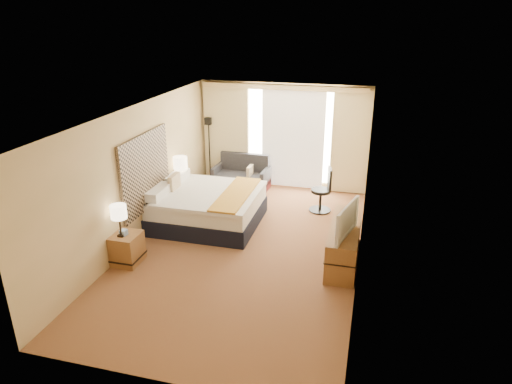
% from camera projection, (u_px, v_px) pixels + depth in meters
% --- Properties ---
extents(floor, '(4.20, 7.00, 0.02)m').
position_uv_depth(floor, '(245.00, 248.00, 8.66)').
color(floor, '#5C261A').
rests_on(floor, ground).
extents(ceiling, '(4.20, 7.00, 0.02)m').
position_uv_depth(ceiling, '(244.00, 112.00, 7.71)').
color(ceiling, white).
rests_on(ceiling, wall_back).
extents(wall_back, '(4.20, 0.02, 2.60)m').
position_uv_depth(wall_back, '(283.00, 136.00, 11.33)').
color(wall_back, beige).
rests_on(wall_back, ground).
extents(wall_front, '(4.20, 0.02, 2.60)m').
position_uv_depth(wall_front, '(157.00, 291.00, 5.04)').
color(wall_front, beige).
rests_on(wall_front, ground).
extents(wall_left, '(0.02, 7.00, 2.60)m').
position_uv_depth(wall_left, '(139.00, 174.00, 8.68)').
color(wall_left, beige).
rests_on(wall_left, ground).
extents(wall_right, '(0.02, 7.00, 2.60)m').
position_uv_depth(wall_right, '(364.00, 195.00, 7.69)').
color(wall_right, beige).
rests_on(wall_right, ground).
extents(headboard, '(0.06, 1.85, 1.50)m').
position_uv_depth(headboard, '(146.00, 172.00, 8.86)').
color(headboard, black).
rests_on(headboard, wall_left).
extents(nightstand_left, '(0.45, 0.52, 0.55)m').
position_uv_depth(nightstand_left, '(127.00, 249.00, 8.06)').
color(nightstand_left, olive).
rests_on(nightstand_left, floor).
extents(nightstand_right, '(0.45, 0.52, 0.55)m').
position_uv_depth(nightstand_right, '(183.00, 197.00, 10.31)').
color(nightstand_right, olive).
rests_on(nightstand_right, floor).
extents(media_dresser, '(0.50, 1.80, 0.70)m').
position_uv_depth(media_dresser, '(344.00, 243.00, 8.10)').
color(media_dresser, olive).
rests_on(media_dresser, floor).
extents(window, '(2.30, 0.02, 2.30)m').
position_uv_depth(window, '(293.00, 136.00, 11.24)').
color(window, white).
rests_on(window, wall_back).
extents(curtains, '(4.12, 0.19, 2.56)m').
position_uv_depth(curtains, '(283.00, 133.00, 11.19)').
color(curtains, beige).
rests_on(curtains, floor).
extents(bed, '(2.10, 1.92, 1.02)m').
position_uv_depth(bed, '(208.00, 207.00, 9.54)').
color(bed, black).
rests_on(bed, floor).
extents(loveseat, '(1.39, 0.78, 0.85)m').
position_uv_depth(loveseat, '(242.00, 178.00, 11.49)').
color(loveseat, '#561818').
rests_on(loveseat, floor).
extents(floor_lamp, '(0.22, 0.22, 1.70)m').
position_uv_depth(floor_lamp, '(209.00, 137.00, 11.64)').
color(floor_lamp, black).
rests_on(floor_lamp, floor).
extents(desk_chair, '(0.49, 0.49, 1.01)m').
position_uv_depth(desk_chair, '(323.00, 192.00, 10.11)').
color(desk_chair, black).
rests_on(desk_chair, floor).
extents(lamp_left, '(0.28, 0.28, 0.58)m').
position_uv_depth(lamp_left, '(119.00, 212.00, 7.73)').
color(lamp_left, black).
rests_on(lamp_left, nightstand_left).
extents(lamp_right, '(0.31, 0.31, 0.66)m').
position_uv_depth(lamp_right, '(180.00, 163.00, 10.06)').
color(lamp_right, black).
rests_on(lamp_right, nightstand_right).
extents(tissue_box, '(0.13, 0.13, 0.10)m').
position_uv_depth(tissue_box, '(124.00, 232.00, 7.92)').
color(tissue_box, '#7C97C0').
rests_on(tissue_box, nightstand_left).
extents(telephone, '(0.20, 0.18, 0.06)m').
position_uv_depth(telephone, '(183.00, 186.00, 10.08)').
color(telephone, black).
rests_on(telephone, nightstand_right).
extents(television, '(0.37, 0.98, 0.56)m').
position_uv_depth(television, '(342.00, 219.00, 7.52)').
color(television, black).
rests_on(television, media_dresser).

